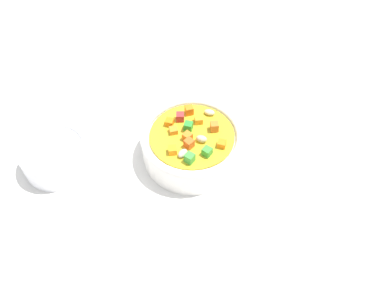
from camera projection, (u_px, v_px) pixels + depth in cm
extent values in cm
cube|color=silver|center=(192.00, 158.00, 61.77)|extent=(140.00, 140.00, 2.00)
cylinder|color=white|center=(192.00, 146.00, 59.28)|extent=(15.52, 15.52, 4.47)
torus|color=white|center=(192.00, 135.00, 57.29)|extent=(15.72, 15.72, 1.13)
cylinder|color=gold|center=(192.00, 136.00, 57.40)|extent=(12.98, 12.98, 0.40)
cube|color=orange|center=(172.00, 150.00, 54.68)|extent=(1.51, 1.51, 1.07)
cube|color=orange|center=(189.00, 110.00, 59.62)|extent=(1.61, 1.61, 1.36)
cube|color=#E55B1F|center=(189.00, 143.00, 55.27)|extent=(1.66, 1.66, 1.38)
cube|color=red|center=(180.00, 117.00, 58.76)|extent=(1.42, 1.42, 1.27)
ellipsoid|color=beige|center=(209.00, 112.00, 59.66)|extent=(1.82, 1.30, 0.86)
cube|color=green|center=(207.00, 152.00, 54.41)|extent=(1.61, 1.61, 1.23)
cube|color=orange|center=(173.00, 130.00, 57.24)|extent=(1.59, 1.59, 0.85)
cube|color=green|center=(188.00, 126.00, 57.37)|extent=(1.31, 1.31, 1.42)
cube|color=orange|center=(169.00, 122.00, 58.22)|extent=(1.29, 1.29, 1.01)
ellipsoid|color=beige|center=(202.00, 139.00, 56.02)|extent=(1.80, 1.28, 1.08)
cube|color=green|center=(190.00, 158.00, 53.53)|extent=(1.61, 1.61, 1.45)
ellipsoid|color=beige|center=(183.00, 153.00, 54.39)|extent=(1.74, 2.00, 0.95)
cube|color=orange|center=(199.00, 120.00, 58.53)|extent=(1.50, 1.50, 1.01)
cube|color=orange|center=(187.00, 137.00, 56.25)|extent=(1.65, 1.65, 1.18)
cube|color=orange|center=(222.00, 144.00, 55.51)|extent=(1.30, 1.30, 0.95)
cube|color=orange|center=(214.00, 127.00, 57.35)|extent=(1.49, 1.49, 1.43)
cylinder|color=silver|center=(254.00, 119.00, 65.55)|extent=(8.36, 9.64, 0.72)
ellipsoid|color=silver|center=(216.00, 77.00, 72.37)|extent=(4.47, 4.62, 0.82)
cylinder|color=white|center=(56.00, 157.00, 58.20)|extent=(10.28, 10.28, 3.94)
torus|color=white|center=(52.00, 148.00, 56.52)|extent=(10.38, 10.38, 0.82)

